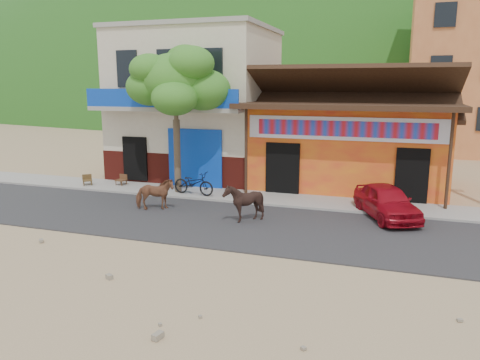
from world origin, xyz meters
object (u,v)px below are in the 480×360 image
at_px(tree, 176,120).
at_px(red_car, 386,201).
at_px(scooter, 194,183).
at_px(cow_tan, 155,194).
at_px(cow_dark, 244,202).
at_px(cafe_chair_left, 121,175).
at_px(cafe_chair_right, 87,176).

relative_size(tree, red_car, 1.76).
bearing_deg(tree, scooter, -20.24).
bearing_deg(cow_tan, scooter, -38.33).
distance_m(cow_dark, red_car, 4.91).
distance_m(cow_tan, red_car, 8.18).
relative_size(cafe_chair_left, cafe_chair_right, 1.00).
distance_m(scooter, cafe_chair_right, 5.26).
bearing_deg(scooter, red_car, -88.32).
height_order(tree, cow_dark, tree).
height_order(tree, scooter, tree).
bearing_deg(cow_dark, red_car, 111.23).
xyz_separation_m(red_car, cafe_chair_left, (-11.37, 1.39, -0.07)).
relative_size(cow_dark, red_car, 0.39).
bearing_deg(scooter, cafe_chair_left, 87.17).
height_order(cow_tan, scooter, cow_tan).
height_order(tree, red_car, tree).
xyz_separation_m(cow_dark, red_car, (4.49, 1.98, -0.08)).
distance_m(cow_dark, cafe_chair_right, 8.77).
bearing_deg(cafe_chair_left, scooter, -2.32).
bearing_deg(red_car, scooter, 149.75).
bearing_deg(cafe_chair_right, cow_dark, -58.84).
relative_size(cow_tan, scooter, 0.76).
height_order(red_car, scooter, red_car).
bearing_deg(tree, cafe_chair_right, -178.06).
bearing_deg(scooter, cow_tan, 175.07).
height_order(tree, cafe_chair_left, tree).
bearing_deg(cafe_chair_left, cow_tan, -34.26).
bearing_deg(red_car, cafe_chair_left, 148.22).
height_order(red_car, cafe_chair_left, red_car).
relative_size(cow_tan, cow_dark, 1.05).
height_order(cow_dark, red_car, cow_dark).
xyz_separation_m(scooter, cafe_chair_right, (-5.26, 0.17, -0.05)).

